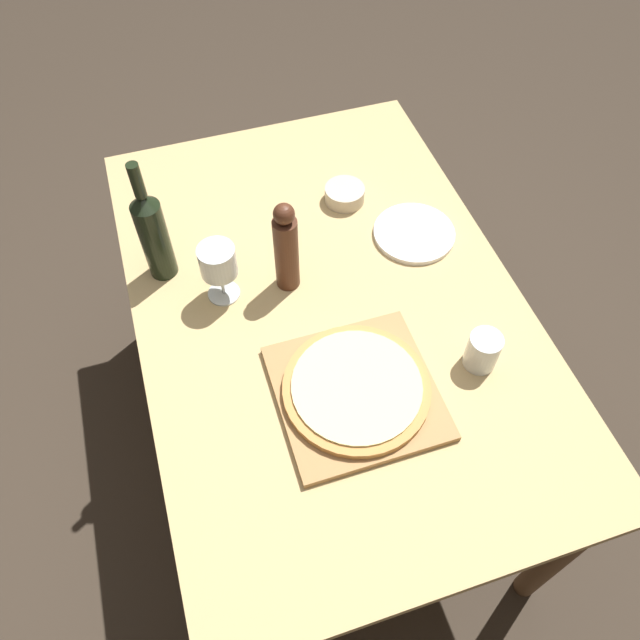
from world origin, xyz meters
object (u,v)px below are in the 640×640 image
pizza (357,388)px  small_bowl (345,194)px  wine_glass (218,263)px  pepper_mill (286,249)px  wine_bottle (153,233)px

pizza → small_bowl: 0.62m
pizza → wine_glass: 0.44m
pepper_mill → wine_glass: pepper_mill is taller
pizza → pepper_mill: pepper_mill is taller
pizza → pepper_mill: bearing=98.8°
small_bowl → wine_glass: bearing=-150.4°
wine_bottle → wine_glass: bearing=-43.1°
pizza → small_bowl: small_bowl is taller
wine_glass → pizza: bearing=-59.4°
pepper_mill → wine_glass: 0.16m
wine_bottle → small_bowl: size_ratio=3.12×
pepper_mill → small_bowl: (0.23, 0.24, -0.10)m
pizza → wine_glass: size_ratio=2.00×
wine_bottle → wine_glass: 0.18m
wine_bottle → wine_glass: wine_bottle is taller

